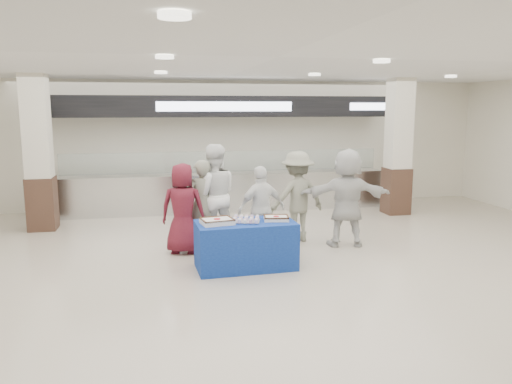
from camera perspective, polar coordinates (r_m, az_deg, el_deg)
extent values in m
plane|color=beige|center=(7.36, 2.33, -10.49)|extent=(14.00, 14.00, 0.00)
cube|color=silver|center=(12.39, -3.65, -0.03)|extent=(8.00, 0.80, 0.90)
cube|color=silver|center=(12.32, -3.67, 2.13)|extent=(8.00, 0.85, 0.04)
cube|color=white|center=(11.99, -3.49, 3.51)|extent=(7.60, 0.02, 0.50)
cube|color=black|center=(12.22, -3.76, 9.73)|extent=(8.40, 0.70, 0.50)
cube|color=white|center=(11.86, -3.52, 9.73)|extent=(3.20, 0.03, 0.22)
cube|color=white|center=(12.95, 13.61, 9.48)|extent=(1.40, 0.03, 0.18)
cube|color=#39231A|center=(11.32, -23.24, -1.22)|extent=(0.55, 0.55, 1.10)
cube|color=silver|center=(11.15, -23.79, 6.88)|extent=(0.50, 0.50, 2.10)
cube|color=#39231A|center=(12.45, 15.71, 0.14)|extent=(0.55, 0.55, 1.10)
cube|color=silver|center=(12.29, 16.05, 7.51)|extent=(0.50, 0.50, 2.10)
cube|color=navy|center=(7.96, -1.19, -6.08)|extent=(1.58, 0.85, 0.75)
cube|color=white|center=(7.75, -4.47, -3.39)|extent=(0.53, 0.45, 0.07)
cube|color=#452713|center=(7.74, -4.47, -3.03)|extent=(0.53, 0.45, 0.02)
cylinder|color=red|center=(7.74, -4.47, -3.09)|extent=(0.12, 0.12, 0.01)
cube|color=white|center=(7.98, 2.32, -3.04)|extent=(0.43, 0.36, 0.06)
cube|color=#452713|center=(7.97, 2.32, -2.74)|extent=(0.43, 0.36, 0.02)
cylinder|color=red|center=(7.97, 2.32, -2.80)|extent=(0.10, 0.10, 0.01)
cube|color=#B6B6BB|center=(7.89, -1.17, -3.34)|extent=(0.50, 0.43, 0.02)
imported|color=maroon|center=(8.76, -8.35, -1.88)|extent=(0.88, 0.68, 1.59)
imported|color=slate|center=(8.99, -6.21, -1.45)|extent=(0.64, 0.47, 1.62)
imported|color=white|center=(9.14, -4.90, -0.40)|extent=(0.91, 0.71, 1.88)
imported|color=white|center=(8.80, 0.62, -1.95)|extent=(0.96, 0.59, 1.52)
imported|color=slate|center=(9.48, 4.73, -0.54)|extent=(1.22, 0.87, 1.72)
imported|color=silver|center=(9.26, 10.33, -0.63)|extent=(1.74, 0.80, 1.81)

